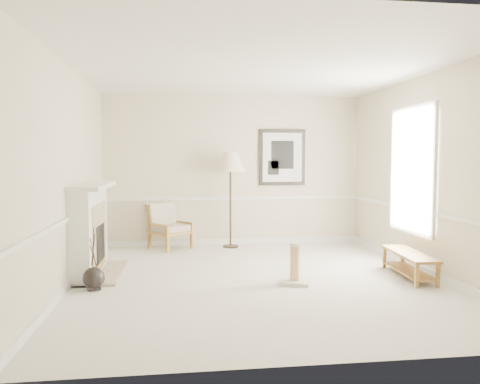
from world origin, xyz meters
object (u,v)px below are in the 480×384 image
at_px(floor_vase, 94,279).
at_px(armchair, 167,224).
at_px(bench, 409,261).
at_px(scratching_post, 295,271).
at_px(floor_lamp, 230,165).

xyz_separation_m(floor_vase, armchair, (0.86, 2.75, 0.30)).
bearing_deg(bench, armchair, 142.52).
bearing_deg(scratching_post, armchair, 122.31).
relative_size(bench, scratching_post, 2.28).
relative_size(floor_vase, bench, 0.65).
bearing_deg(armchair, floor_lamp, -41.78).
distance_m(floor_vase, floor_lamp, 3.65).
bearing_deg(scratching_post, floor_vase, 179.55).
distance_m(floor_vase, scratching_post, 2.61).
xyz_separation_m(armchair, scratching_post, (1.75, -2.77, -0.28)).
bearing_deg(bench, floor_vase, -178.49).
distance_m(floor_vase, armchair, 2.90).
xyz_separation_m(armchair, bench, (3.44, -2.64, -0.22)).
relative_size(floor_lamp, bench, 1.43).
bearing_deg(scratching_post, bench, 4.55).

